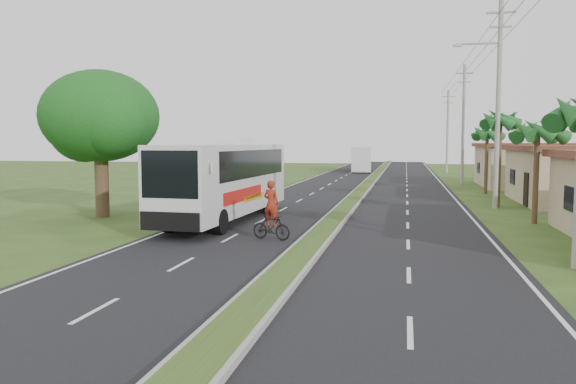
# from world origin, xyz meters

# --- Properties ---
(ground) EXTENTS (180.00, 180.00, 0.00)m
(ground) POSITION_xyz_m (0.00, 0.00, 0.00)
(ground) COLOR #2C4519
(ground) RESTS_ON ground
(road_asphalt) EXTENTS (14.00, 160.00, 0.02)m
(road_asphalt) POSITION_xyz_m (0.00, 20.00, 0.01)
(road_asphalt) COLOR black
(road_asphalt) RESTS_ON ground
(median_strip) EXTENTS (1.20, 160.00, 0.18)m
(median_strip) POSITION_xyz_m (0.00, 20.00, 0.10)
(median_strip) COLOR gray
(median_strip) RESTS_ON ground
(lane_edge_left) EXTENTS (0.12, 160.00, 0.01)m
(lane_edge_left) POSITION_xyz_m (-6.70, 20.00, 0.00)
(lane_edge_left) COLOR silver
(lane_edge_left) RESTS_ON ground
(lane_edge_right) EXTENTS (0.12, 160.00, 0.01)m
(lane_edge_right) POSITION_xyz_m (6.70, 20.00, 0.00)
(lane_edge_right) COLOR silver
(lane_edge_right) RESTS_ON ground
(shop_far) EXTENTS (8.60, 11.60, 3.82)m
(shop_far) POSITION_xyz_m (14.00, 36.00, 1.93)
(shop_far) COLOR tan
(shop_far) RESTS_ON ground
(palm_verge_b) EXTENTS (2.40, 2.40, 5.05)m
(palm_verge_b) POSITION_xyz_m (9.40, 12.00, 4.36)
(palm_verge_b) COLOR #473321
(palm_verge_b) RESTS_ON ground
(palm_verge_c) EXTENTS (2.40, 2.40, 5.85)m
(palm_verge_c) POSITION_xyz_m (8.80, 19.00, 5.12)
(palm_verge_c) COLOR #473321
(palm_verge_c) RESTS_ON ground
(palm_verge_d) EXTENTS (2.40, 2.40, 5.25)m
(palm_verge_d) POSITION_xyz_m (9.30, 28.00, 4.55)
(palm_verge_d) COLOR #473321
(palm_verge_d) RESTS_ON ground
(shade_tree) EXTENTS (6.30, 6.00, 7.54)m
(shade_tree) POSITION_xyz_m (-12.11, 10.02, 5.03)
(shade_tree) COLOR #473321
(shade_tree) RESTS_ON ground
(utility_pole_b) EXTENTS (3.20, 0.28, 12.00)m
(utility_pole_b) POSITION_xyz_m (8.47, 18.00, 6.26)
(utility_pole_b) COLOR gray
(utility_pole_b) RESTS_ON ground
(utility_pole_c) EXTENTS (1.60, 0.28, 11.00)m
(utility_pole_c) POSITION_xyz_m (8.50, 38.00, 5.67)
(utility_pole_c) COLOR gray
(utility_pole_c) RESTS_ON ground
(utility_pole_d) EXTENTS (1.60, 0.28, 10.50)m
(utility_pole_d) POSITION_xyz_m (8.50, 58.00, 5.42)
(utility_pole_d) COLOR gray
(utility_pole_d) RESTS_ON ground
(coach_bus_main) EXTENTS (3.06, 12.56, 4.03)m
(coach_bus_main) POSITION_xyz_m (-5.20, 9.87, 2.22)
(coach_bus_main) COLOR silver
(coach_bus_main) RESTS_ON ground
(coach_bus_far) EXTENTS (3.40, 11.40, 3.27)m
(coach_bus_far) POSITION_xyz_m (-2.57, 59.84, 1.86)
(coach_bus_far) COLOR silver
(coach_bus_far) RESTS_ON ground
(motorcyclist) EXTENTS (1.74, 0.95, 2.37)m
(motorcyclist) POSITION_xyz_m (-1.79, 5.00, 0.88)
(motorcyclist) COLOR black
(motorcyclist) RESTS_ON ground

